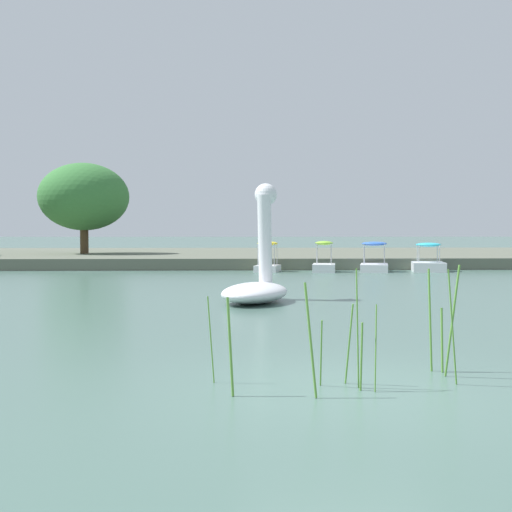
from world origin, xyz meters
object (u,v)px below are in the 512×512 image
at_px(pedal_boat_yellow, 268,262).
at_px(pedal_boat_lime, 324,263).
at_px(tree_broadleaf_behind_dock, 84,197).
at_px(swan_boat, 257,277).
at_px(pedal_boat_blue, 374,263).
at_px(pedal_boat_cyan, 428,263).

xyz_separation_m(pedal_boat_yellow, pedal_boat_lime, (2.73, -0.42, -0.07)).
xyz_separation_m(pedal_boat_yellow, tree_broadleaf_behind_dock, (-10.90, 9.64, 3.64)).
xyz_separation_m(swan_boat, pedal_boat_blue, (6.33, 14.53, -0.26)).
distance_m(swan_boat, pedal_boat_blue, 15.85).
bearing_deg(pedal_boat_cyan, pedal_boat_yellow, -179.81).
distance_m(pedal_boat_cyan, tree_broadleaf_behind_dock, 21.51).
bearing_deg(pedal_boat_blue, tree_broadleaf_behind_dock, 148.43).
xyz_separation_m(swan_boat, pedal_boat_yellow, (1.10, 14.80, -0.22)).
distance_m(swan_boat, pedal_boat_lime, 14.89).
bearing_deg(pedal_boat_lime, pedal_boat_yellow, 171.36).
xyz_separation_m(pedal_boat_cyan, tree_broadleaf_behind_dock, (-18.88, 9.61, 3.71)).
bearing_deg(tree_broadleaf_behind_dock, pedal_boat_lime, -36.41).
relative_size(swan_boat, pedal_boat_yellow, 1.77).
xyz_separation_m(pedal_boat_lime, pedal_boat_cyan, (5.25, 0.44, 0.00)).
bearing_deg(pedal_boat_yellow, pedal_boat_lime, -8.64).
height_order(pedal_boat_lime, tree_broadleaf_behind_dock, tree_broadleaf_behind_dock).
distance_m(pedal_boat_blue, tree_broadleaf_behind_dock, 19.28).
bearing_deg(pedal_boat_cyan, tree_broadleaf_behind_dock, 153.02).
height_order(swan_boat, pedal_boat_yellow, swan_boat).
bearing_deg(pedal_boat_blue, swan_boat, -113.52).
bearing_deg(pedal_boat_lime, pedal_boat_cyan, 4.81).
bearing_deg(pedal_boat_cyan, pedal_boat_lime, -175.19).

